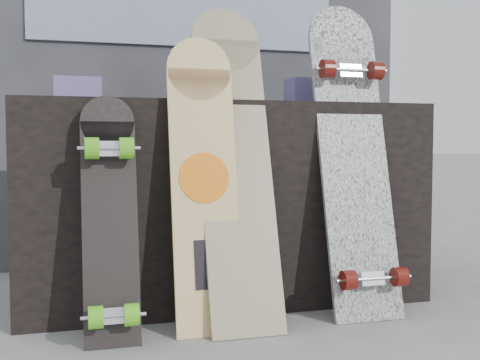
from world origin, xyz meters
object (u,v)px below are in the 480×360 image
object	(u,v)px
longboard_geisha	(204,174)
longboard_celtic	(234,152)
vendor_table	(221,202)
longboard_cascadia	(354,150)
skateboard_dark	(110,217)

from	to	relation	value
longboard_geisha	longboard_celtic	xyz separation A→B (m)	(0.12, 0.05, 0.07)
vendor_table	longboard_geisha	distance (m)	0.44
longboard_cascadia	vendor_table	bearing A→B (deg)	142.23
vendor_table	longboard_celtic	world-z (taller)	longboard_celtic
longboard_geisha	longboard_cascadia	size ratio (longest dim) A/B	0.86
vendor_table	longboard_geisha	size ratio (longest dim) A/B	1.57
vendor_table	longboard_geisha	world-z (taller)	longboard_geisha
longboard_geisha	longboard_cascadia	distance (m)	0.60
longboard_cascadia	longboard_celtic	bearing A→B (deg)	-178.77
longboard_celtic	skateboard_dark	bearing A→B (deg)	-166.83
longboard_celtic	longboard_cascadia	xyz separation A→B (m)	(0.47, 0.01, 0.01)
vendor_table	skateboard_dark	xyz separation A→B (m)	(-0.48, -0.45, 0.01)
longboard_celtic	longboard_cascadia	distance (m)	0.47
longboard_celtic	skateboard_dark	xyz separation A→B (m)	(-0.44, -0.10, -0.20)
longboard_geisha	skateboard_dark	xyz separation A→B (m)	(-0.32, -0.06, -0.13)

